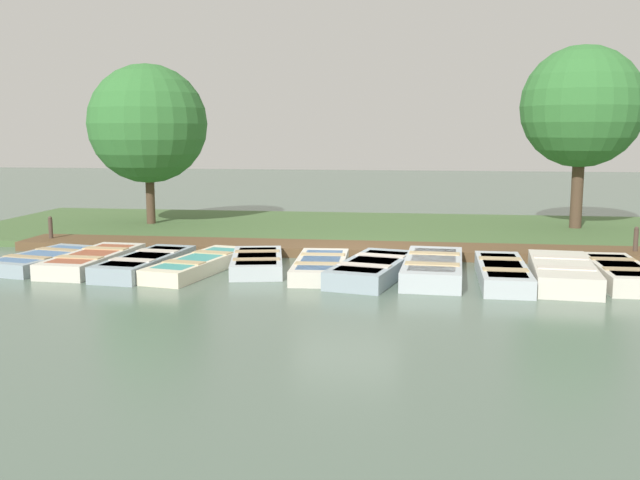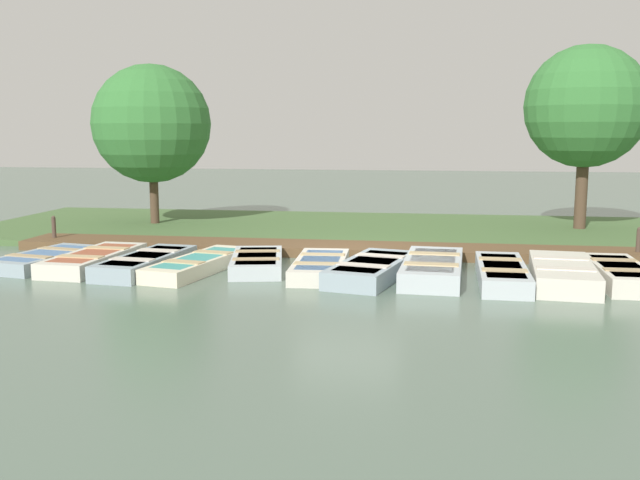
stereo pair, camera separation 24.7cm
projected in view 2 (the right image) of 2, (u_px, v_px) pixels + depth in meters
name	position (u px, v px, depth m)	size (l,w,h in m)	color
ground_plane	(348.00, 263.00, 16.93)	(80.00, 80.00, 0.00)	#566B5B
shore_bank	(367.00, 230.00, 21.80)	(8.00, 24.00, 0.17)	#476638
dock_walkway	(353.00, 249.00, 18.07)	(1.53, 17.47, 0.24)	brown
rowboat_0	(46.00, 259.00, 16.52)	(2.93, 1.74, 0.33)	#8C9EA8
rowboat_1	(94.00, 260.00, 16.31)	(3.21, 1.30, 0.37)	beige
rowboat_2	(146.00, 262.00, 15.92)	(3.24, 1.37, 0.38)	#8C9EA8
rowboat_3	(199.00, 264.00, 15.87)	(3.56, 1.62, 0.34)	beige
rowboat_4	(257.00, 262.00, 16.11)	(2.90, 1.64, 0.34)	#B2BCC1
rowboat_5	(320.00, 266.00, 15.58)	(3.01, 1.21, 0.35)	beige
rowboat_6	(372.00, 269.00, 15.14)	(3.36, 1.85, 0.40)	#8C9EA8
rowboat_7	(433.00, 268.00, 15.19)	(3.46, 1.38, 0.42)	#B2BCC1
rowboat_8	(502.00, 273.00, 14.72)	(3.33, 1.03, 0.39)	#B2BCC1
rowboat_9	(563.00, 273.00, 14.57)	(3.33, 1.49, 0.44)	beige
rowboat_10	(620.00, 274.00, 14.58)	(2.99, 1.01, 0.41)	beige
mooring_post_near	(54.00, 231.00, 19.25)	(0.11, 0.11, 0.83)	#47382D
mooring_post_far	(638.00, 244.00, 16.98)	(0.11, 0.11, 0.83)	#47382D
park_tree_far_left	(152.00, 124.00, 22.38)	(3.70, 3.70, 5.17)	#4C3828
park_tree_left	(586.00, 107.00, 21.07)	(3.61, 3.61, 5.62)	#4C3828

